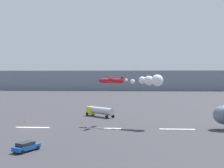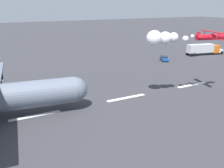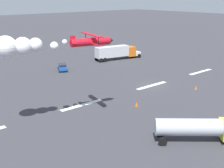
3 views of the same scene
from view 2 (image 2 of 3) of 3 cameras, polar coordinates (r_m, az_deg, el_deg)
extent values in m
cube|color=white|center=(57.55, 17.61, -0.17)|extent=(8.00, 0.90, 0.01)
cube|color=white|center=(47.45, 3.24, -3.11)|extent=(8.00, 0.90, 0.01)
cube|color=white|center=(41.84, -16.89, -6.83)|extent=(8.00, 0.90, 0.01)
sphere|color=slate|center=(42.09, -8.29, -1.20)|extent=(4.05, 4.05, 4.05)
cylinder|color=red|center=(51.08, 21.24, 9.84)|extent=(5.78, 2.41, 1.10)
cube|color=red|center=(51.21, 21.41, 9.67)|extent=(2.12, 6.13, 0.12)
cube|color=red|center=(51.09, 21.55, 10.90)|extent=(2.12, 6.13, 0.12)
cylinder|color=black|center=(52.89, 20.12, 10.63)|extent=(0.08, 0.08, 1.11)
cylinder|color=black|center=(49.43, 22.92, 9.90)|extent=(0.08, 0.08, 1.11)
cube|color=red|center=(49.59, 18.85, 10.41)|extent=(0.70, 0.26, 1.10)
cube|color=red|center=(49.63, 18.80, 9.96)|extent=(1.06, 2.09, 0.08)
sphere|color=white|center=(49.16, 17.65, 10.18)|extent=(0.70, 0.70, 0.70)
sphere|color=white|center=(48.24, 16.20, 9.74)|extent=(1.10, 1.10, 1.10)
sphere|color=white|center=(47.04, 13.67, 10.16)|extent=(1.75, 1.75, 1.75)
sphere|color=white|center=(46.41, 11.88, 10.08)|extent=(2.28, 2.28, 2.28)
sphere|color=white|center=(45.66, 9.49, 10.15)|extent=(2.76, 2.76, 2.76)
cube|color=silver|center=(96.79, 22.95, 6.92)|extent=(2.03, 2.75, 1.10)
cube|color=orange|center=(95.40, 22.07, 7.35)|extent=(2.82, 2.90, 2.60)
cube|color=silver|center=(91.74, 19.25, 7.57)|extent=(9.60, 4.17, 2.80)
cylinder|color=black|center=(97.95, 22.53, 6.76)|extent=(1.15, 0.55, 1.10)
cylinder|color=black|center=(91.38, 17.23, 6.61)|extent=(1.15, 0.55, 1.10)
cylinder|color=black|center=(90.71, 16.60, 6.59)|extent=(1.15, 0.55, 1.10)
cylinder|color=black|center=(96.08, 23.47, 6.45)|extent=(1.15, 0.55, 1.10)
cylinder|color=black|center=(89.38, 18.13, 6.30)|extent=(1.15, 0.55, 1.10)
cylinder|color=black|center=(88.69, 17.49, 6.27)|extent=(1.15, 0.55, 1.10)
cube|color=#194CA5|center=(79.84, 11.67, 5.61)|extent=(3.73, 4.86, 0.65)
cube|color=#1E232D|center=(79.91, 11.67, 6.06)|extent=(2.75, 3.19, 0.55)
cylinder|color=black|center=(78.57, 12.52, 5.12)|extent=(0.50, 0.67, 0.64)
cylinder|color=black|center=(81.62, 12.05, 5.61)|extent=(0.50, 0.67, 0.64)
cylinder|color=black|center=(78.20, 11.23, 5.14)|extent=(0.50, 0.67, 0.64)
cylinder|color=black|center=(81.26, 10.81, 5.63)|extent=(0.50, 0.67, 0.64)
camera|label=1|loc=(111.83, -11.22, 14.89)|focal=48.33mm
camera|label=3|loc=(13.03, 65.82, 9.34)|focal=49.45mm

